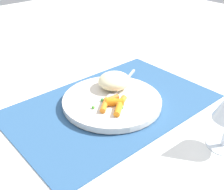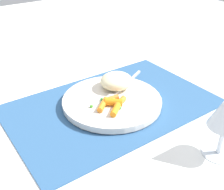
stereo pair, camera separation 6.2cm
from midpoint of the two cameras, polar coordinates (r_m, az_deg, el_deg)
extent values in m
plane|color=white|center=(0.72, -2.45, -2.19)|extent=(2.40, 2.40, 0.00)
cube|color=#2D5684|center=(0.72, -2.46, -1.99)|extent=(0.51, 0.33, 0.01)
cylinder|color=silver|center=(0.71, -2.47, -1.28)|extent=(0.25, 0.25, 0.02)
ellipsoid|color=beige|center=(0.75, -1.91, 2.82)|extent=(0.09, 0.08, 0.04)
cylinder|color=orange|center=(0.70, -2.62, -0.80)|extent=(0.04, 0.02, 0.01)
cylinder|color=orange|center=(0.68, -1.99, -1.51)|extent=(0.04, 0.04, 0.02)
cylinder|color=orange|center=(0.68, -0.67, -1.37)|extent=(0.04, 0.03, 0.01)
cylinder|color=orange|center=(0.67, -4.12, -2.10)|extent=(0.05, 0.04, 0.01)
cylinder|color=orange|center=(0.66, -1.45, -2.97)|extent=(0.04, 0.04, 0.01)
sphere|color=green|center=(0.67, -6.41, -2.54)|extent=(0.01, 0.01, 0.01)
sphere|color=#509633|center=(0.69, -3.31, -1.41)|extent=(0.01, 0.01, 0.01)
sphere|color=#4D8D46|center=(0.68, -2.56, -1.80)|extent=(0.01, 0.01, 0.01)
sphere|color=#55933B|center=(0.67, -4.33, -2.68)|extent=(0.01, 0.01, 0.01)
sphere|color=#4E9530|center=(0.66, -1.75, -3.04)|extent=(0.01, 0.01, 0.01)
sphere|color=green|center=(0.67, -0.67, -2.54)|extent=(0.01, 0.01, 0.01)
sphere|color=green|center=(0.70, -4.50, -1.04)|extent=(0.01, 0.01, 0.01)
sphere|color=green|center=(0.70, -2.03, -1.07)|extent=(0.01, 0.01, 0.01)
cube|color=#BEBEBE|center=(0.70, -2.86, -0.96)|extent=(0.05, 0.03, 0.01)
cube|color=#BEBEBE|center=(0.78, 0.31, 2.62)|extent=(0.14, 0.07, 0.01)
cylinder|color=silver|center=(0.63, 18.70, -9.54)|extent=(0.07, 0.07, 0.00)
camera|label=1|loc=(0.03, -92.51, -1.50)|focal=45.62mm
camera|label=2|loc=(0.03, 87.49, 1.50)|focal=45.62mm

